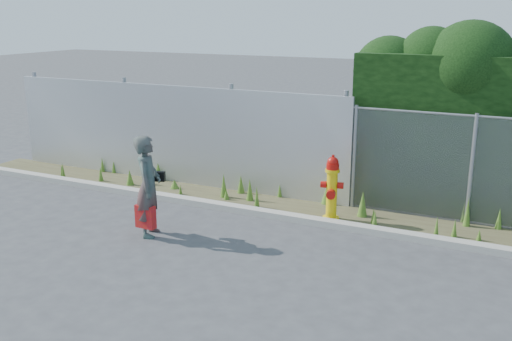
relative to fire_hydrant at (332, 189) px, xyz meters
name	(u,v)px	position (x,y,z in m)	size (l,w,h in m)	color
ground	(235,253)	(-0.90, -2.12, -0.61)	(80.00, 80.00, 0.00)	#3E3E41
curb	(280,215)	(-0.90, -0.32, -0.55)	(16.00, 0.22, 0.12)	#A4A094
weed_strip	(319,206)	(-0.35, 0.36, -0.49)	(16.00, 1.29, 0.54)	#4A442A
corrugated_fence	(169,134)	(-4.15, 0.88, 0.50)	(8.50, 0.21, 2.30)	#B5B7BD
fire_hydrant	(332,189)	(0.00, 0.00, 0.00)	(0.42, 0.38, 1.25)	yellow
woman	(148,186)	(-2.61, -2.03, 0.27)	(0.64, 0.42, 1.76)	#106B60
red_tote_bag	(146,217)	(-2.60, -2.18, -0.23)	(0.36, 0.13, 0.47)	#A60926
black_shoulder_bag	(159,176)	(-2.57, -1.79, 0.39)	(0.23, 0.10, 0.17)	black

